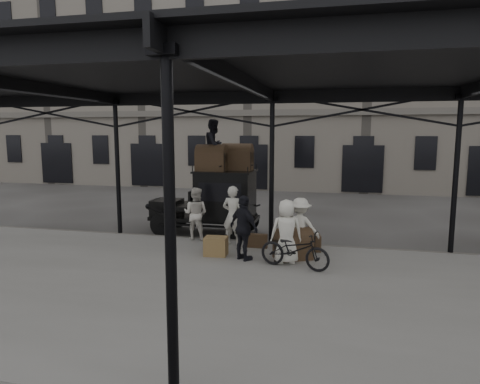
{
  "coord_description": "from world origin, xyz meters",
  "views": [
    {
      "loc": [
        1.93,
        -10.44,
        3.47
      ],
      "look_at": [
        -0.87,
        1.6,
        1.7
      ],
      "focal_mm": 32.0,
      "sensor_mm": 36.0,
      "label": 1
    }
  ],
  "objects_px": {
    "taxi": "(217,199)",
    "steamer_trunk_platform": "(293,246)",
    "porter_official": "(244,228)",
    "bicycle": "(295,250)",
    "steamer_trunk_roof_near": "(212,160)",
    "porter_left": "(233,216)"
  },
  "relations": [
    {
      "from": "taxi",
      "to": "bicycle",
      "type": "bearing_deg",
      "value": -49.25
    },
    {
      "from": "steamer_trunk_roof_near",
      "to": "porter_official",
      "type": "bearing_deg",
      "value": -57.7
    },
    {
      "from": "taxi",
      "to": "porter_official",
      "type": "height_order",
      "value": "taxi"
    },
    {
      "from": "porter_official",
      "to": "bicycle",
      "type": "bearing_deg",
      "value": -158.83
    },
    {
      "from": "porter_left",
      "to": "steamer_trunk_roof_near",
      "type": "distance_m",
      "value": 2.38
    },
    {
      "from": "bicycle",
      "to": "taxi",
      "type": "bearing_deg",
      "value": 55.5
    },
    {
      "from": "steamer_trunk_platform",
      "to": "porter_official",
      "type": "bearing_deg",
      "value": 171.21
    },
    {
      "from": "porter_left",
      "to": "steamer_trunk_platform",
      "type": "xyz_separation_m",
      "value": [
        1.86,
        -0.96,
        -0.53
      ]
    },
    {
      "from": "taxi",
      "to": "steamer_trunk_platform",
      "type": "xyz_separation_m",
      "value": [
        2.86,
        -2.7,
        -0.71
      ]
    },
    {
      "from": "bicycle",
      "to": "steamer_trunk_platform",
      "type": "xyz_separation_m",
      "value": [
        -0.12,
        0.75,
        -0.12
      ]
    },
    {
      "from": "porter_left",
      "to": "porter_official",
      "type": "bearing_deg",
      "value": 124.53
    },
    {
      "from": "taxi",
      "to": "porter_official",
      "type": "distance_m",
      "value": 3.5
    },
    {
      "from": "bicycle",
      "to": "steamer_trunk_roof_near",
      "type": "relative_size",
      "value": 1.8
    },
    {
      "from": "taxi",
      "to": "steamer_trunk_roof_near",
      "type": "bearing_deg",
      "value": -108.07
    },
    {
      "from": "porter_left",
      "to": "steamer_trunk_platform",
      "type": "height_order",
      "value": "porter_left"
    },
    {
      "from": "taxi",
      "to": "steamer_trunk_roof_near",
      "type": "distance_m",
      "value": 1.36
    },
    {
      "from": "taxi",
      "to": "porter_left",
      "type": "xyz_separation_m",
      "value": [
        1.0,
        -1.73,
        -0.18
      ]
    },
    {
      "from": "taxi",
      "to": "steamer_trunk_roof_near",
      "type": "relative_size",
      "value": 3.74
    },
    {
      "from": "taxi",
      "to": "steamer_trunk_platform",
      "type": "bearing_deg",
      "value": -43.36
    },
    {
      "from": "porter_official",
      "to": "bicycle",
      "type": "relative_size",
      "value": 0.96
    },
    {
      "from": "porter_official",
      "to": "porter_left",
      "type": "bearing_deg",
      "value": -28.99
    },
    {
      "from": "bicycle",
      "to": "steamer_trunk_platform",
      "type": "relative_size",
      "value": 1.88
    }
  ]
}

